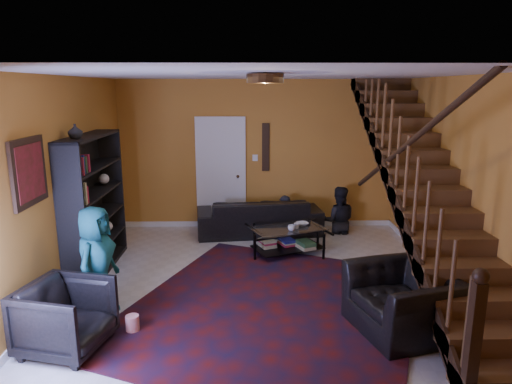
# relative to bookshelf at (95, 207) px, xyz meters

# --- Properties ---
(floor) EXTENTS (5.50, 5.50, 0.00)m
(floor) POSITION_rel_bookshelf_xyz_m (2.40, -0.60, -0.96)
(floor) COLOR beige
(floor) RESTS_ON ground
(room) EXTENTS (5.50, 5.50, 5.50)m
(room) POSITION_rel_bookshelf_xyz_m (1.07, 0.73, -0.91)
(room) COLOR #C17F2A
(room) RESTS_ON ground
(staircase) EXTENTS (0.95, 5.02, 3.18)m
(staircase) POSITION_rel_bookshelf_xyz_m (4.53, -0.60, 0.43)
(staircase) COLOR brown
(staircase) RESTS_ON floor
(bookshelf) EXTENTS (0.35, 1.80, 2.00)m
(bookshelf) POSITION_rel_bookshelf_xyz_m (0.00, 0.00, 0.00)
(bookshelf) COLOR black
(bookshelf) RESTS_ON floor
(door) EXTENTS (0.82, 0.05, 2.05)m
(door) POSITION_rel_bookshelf_xyz_m (1.70, 2.12, 0.06)
(door) COLOR silver
(door) RESTS_ON floor
(framed_picture) EXTENTS (0.04, 0.74, 0.74)m
(framed_picture) POSITION_rel_bookshelf_xyz_m (-0.17, -1.50, 0.79)
(framed_picture) COLOR maroon
(framed_picture) RESTS_ON room
(wall_hanging) EXTENTS (0.14, 0.03, 0.90)m
(wall_hanging) POSITION_rel_bookshelf_xyz_m (2.55, 2.13, 0.59)
(wall_hanging) COLOR black
(wall_hanging) RESTS_ON room
(ceiling_fixture) EXTENTS (0.40, 0.40, 0.10)m
(ceiling_fixture) POSITION_rel_bookshelf_xyz_m (2.40, -1.40, 1.78)
(ceiling_fixture) COLOR #3F2814
(ceiling_fixture) RESTS_ON room
(rug) EXTENTS (4.44, 4.70, 0.02)m
(rug) POSITION_rel_bookshelf_xyz_m (2.51, -1.26, -0.96)
(rug) COLOR #450D0C
(rug) RESTS_ON floor
(sofa) EXTENTS (2.35, 1.13, 0.66)m
(sofa) POSITION_rel_bookshelf_xyz_m (2.42, 1.70, -0.63)
(sofa) COLOR black
(sofa) RESTS_ON floor
(armchair_left) EXTENTS (0.96, 0.94, 0.73)m
(armchair_left) POSITION_rel_bookshelf_xyz_m (0.35, -2.14, -0.60)
(armchair_left) COLOR black
(armchair_left) RESTS_ON floor
(armchair_right) EXTENTS (1.21, 1.30, 0.70)m
(armchair_right) POSITION_rel_bookshelf_xyz_m (3.90, -1.83, -0.62)
(armchair_right) COLOR black
(armchair_right) RESTS_ON floor
(person_adult_a) EXTENTS (0.44, 0.30, 1.16)m
(person_adult_a) POSITION_rel_bookshelf_xyz_m (2.89, 1.75, -0.83)
(person_adult_a) COLOR black
(person_adult_a) RESTS_ON sofa
(person_adult_b) EXTENTS (0.70, 0.57, 1.32)m
(person_adult_b) POSITION_rel_bookshelf_xyz_m (3.90, 1.75, -0.76)
(person_adult_b) COLOR black
(person_adult_b) RESTS_ON sofa
(person_child) EXTENTS (0.55, 0.73, 1.34)m
(person_child) POSITION_rel_bookshelf_xyz_m (0.45, -1.41, -0.30)
(person_child) COLOR #17585A
(person_child) RESTS_ON armchair_left
(coffee_table) EXTENTS (1.31, 1.05, 0.43)m
(coffee_table) POSITION_rel_bookshelf_xyz_m (2.86, 0.60, -0.72)
(coffee_table) COLOR black
(coffee_table) RESTS_ON floor
(cup_a) EXTENTS (0.12, 0.12, 0.09)m
(cup_a) POSITION_rel_bookshelf_xyz_m (2.90, 0.48, -0.49)
(cup_a) COLOR #999999
(cup_a) RESTS_ON coffee_table
(cup_b) EXTENTS (0.12, 0.12, 0.09)m
(cup_b) POSITION_rel_bookshelf_xyz_m (3.00, 0.59, -0.49)
(cup_b) COLOR #999999
(cup_b) RESTS_ON coffee_table
(bowl) EXTENTS (0.25, 0.25, 0.05)m
(bowl) POSITION_rel_bookshelf_xyz_m (3.11, 0.76, -0.51)
(bowl) COLOR #999999
(bowl) RESTS_ON coffee_table
(vase) EXTENTS (0.18, 0.18, 0.19)m
(vase) POSITION_rel_bookshelf_xyz_m (-0.00, -0.50, 1.13)
(vase) COLOR #999999
(vase) RESTS_ON bookshelf
(popcorn_bucket) EXTENTS (0.16, 0.16, 0.17)m
(popcorn_bucket) POSITION_rel_bookshelf_xyz_m (0.93, -1.80, -0.86)
(popcorn_bucket) COLOR red
(popcorn_bucket) RESTS_ON rug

